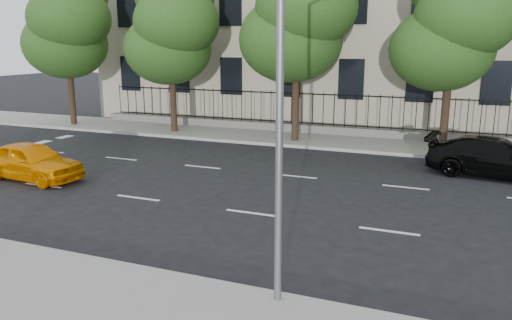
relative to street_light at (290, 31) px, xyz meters
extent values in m
plane|color=black|center=(-2.50, 1.77, -5.15)|extent=(120.00, 120.00, 0.00)
cube|color=gray|center=(-2.50, 15.77, -5.07)|extent=(60.00, 4.00, 0.15)
cube|color=slate|center=(-2.50, 17.47, -4.80)|extent=(30.00, 0.50, 0.40)
cube|color=black|center=(-2.50, 17.47, -4.50)|extent=(28.80, 0.05, 0.05)
cube|color=black|center=(-2.50, 17.47, -2.90)|extent=(28.80, 0.05, 0.05)
cylinder|color=slate|center=(0.00, -0.53, -1.00)|extent=(0.14, 0.14, 8.00)
cylinder|color=#382619|center=(-18.50, 14.97, -3.42)|extent=(0.36, 0.36, 3.15)
ellipsoid|color=#2A4E1A|center=(-18.90, 15.27, -0.29)|extent=(4.94, 4.94, 4.06)
ellipsoid|color=#2A4E1A|center=(-18.00, 14.77, 1.14)|extent=(4.68, 4.68, 3.85)
cylinder|color=#382619|center=(-11.50, 14.97, -3.51)|extent=(0.36, 0.36, 2.97)
ellipsoid|color=#2A4E1A|center=(-11.90, 15.27, -0.52)|extent=(4.75, 4.75, 3.90)
ellipsoid|color=#2A4E1A|center=(-11.00, 14.77, 0.85)|extent=(4.50, 4.50, 3.70)
cylinder|color=#382619|center=(-4.50, 14.97, -3.34)|extent=(0.36, 0.36, 3.32)
ellipsoid|color=#2A4E1A|center=(-4.90, 15.27, -0.05)|extent=(5.13, 5.13, 4.21)
ellipsoid|color=#2A4E1A|center=(-4.00, 14.77, 1.43)|extent=(4.86, 4.86, 4.00)
cylinder|color=#382619|center=(2.50, 14.97, -3.46)|extent=(0.36, 0.36, 3.08)
ellipsoid|color=#2A4E1A|center=(2.10, 15.27, -0.48)|extent=(4.56, 4.56, 3.74)
ellipsoid|color=#2A4E1A|center=(3.00, 14.77, 0.84)|extent=(4.32, 4.32, 3.55)
imported|color=orange|center=(-11.45, 4.77, -4.45)|extent=(4.22, 1.99, 1.39)
imported|color=black|center=(4.50, 11.52, -4.41)|extent=(5.32, 2.75, 1.48)
camera|label=1|loc=(2.83, -8.76, -0.21)|focal=35.00mm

